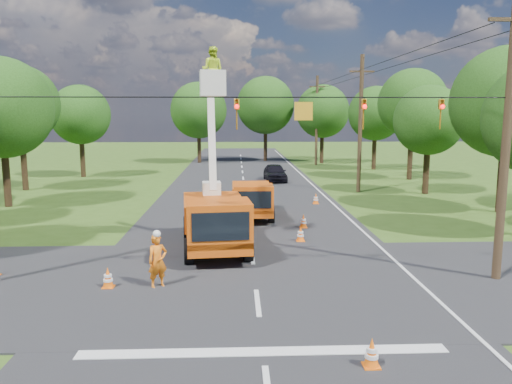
{
  "coord_description": "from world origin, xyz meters",
  "views": [
    {
      "loc": [
        -0.63,
        -14.54,
        5.76
      ],
      "look_at": [
        0.18,
        5.6,
        2.6
      ],
      "focal_mm": 35.0,
      "sensor_mm": 36.0,
      "label": 1
    }
  ],
  "objects_px": {
    "tree_right_c": "(429,120)",
    "tree_left_d": "(1,108)",
    "traffic_cone_1": "(301,234)",
    "tree_right_b": "(507,102)",
    "pole_right_mid": "(360,123)",
    "traffic_cone_0": "(372,353)",
    "traffic_cone_6": "(316,199)",
    "tree_far_a": "(199,110)",
    "tree_far_b": "(265,105)",
    "traffic_cone_3": "(108,278)",
    "bucket_truck": "(215,208)",
    "traffic_cone_2": "(303,221)",
    "tree_left_e": "(20,104)",
    "tree_right_e": "(376,114)",
    "ground_worker": "(158,261)",
    "pole_right_far": "(317,120)",
    "tree_left_f": "(80,115)",
    "second_truck": "(252,198)",
    "distant_car": "(275,172)",
    "tree_right_d": "(413,103)",
    "pole_right_near": "(507,134)",
    "tree_far_c": "(323,111)"
  },
  "relations": [
    {
      "from": "traffic_cone_2",
      "to": "tree_left_e",
      "type": "distance_m",
      "value": 24.74
    },
    {
      "from": "tree_left_d",
      "to": "tree_right_c",
      "type": "bearing_deg",
      "value": 8.07
    },
    {
      "from": "traffic_cone_2",
      "to": "pole_right_near",
      "type": "xyz_separation_m",
      "value": [
        5.72,
        -8.18,
        4.75
      ]
    },
    {
      "from": "tree_left_d",
      "to": "pole_right_mid",
      "type": "bearing_deg",
      "value": 12.01
    },
    {
      "from": "pole_right_near",
      "to": "tree_left_f",
      "type": "height_order",
      "value": "pole_right_near"
    },
    {
      "from": "second_truck",
      "to": "pole_right_near",
      "type": "bearing_deg",
      "value": -53.29
    },
    {
      "from": "pole_right_far",
      "to": "pole_right_mid",
      "type": "bearing_deg",
      "value": -90.0
    },
    {
      "from": "ground_worker",
      "to": "distant_car",
      "type": "distance_m",
      "value": 27.35
    },
    {
      "from": "traffic_cone_2",
      "to": "pole_right_mid",
      "type": "relative_size",
      "value": 0.07
    },
    {
      "from": "traffic_cone_1",
      "to": "traffic_cone_2",
      "type": "xyz_separation_m",
      "value": [
        0.5,
        2.71,
        0.0
      ]
    },
    {
      "from": "pole_right_near",
      "to": "tree_far_a",
      "type": "distance_m",
      "value": 45.08
    },
    {
      "from": "bucket_truck",
      "to": "tree_right_d",
      "type": "distance_m",
      "value": 28.39
    },
    {
      "from": "pole_right_mid",
      "to": "tree_far_b",
      "type": "xyz_separation_m",
      "value": [
        -5.5,
        25.0,
        1.7
      ]
    },
    {
      "from": "traffic_cone_1",
      "to": "pole_right_mid",
      "type": "bearing_deg",
      "value": 66.83
    },
    {
      "from": "tree_far_a",
      "to": "tree_far_b",
      "type": "distance_m",
      "value": 8.27
    },
    {
      "from": "pole_right_far",
      "to": "tree_far_b",
      "type": "height_order",
      "value": "tree_far_b"
    },
    {
      "from": "traffic_cone_3",
      "to": "pole_right_far",
      "type": "distance_m",
      "value": 42.84
    },
    {
      "from": "tree_left_d",
      "to": "tree_far_b",
      "type": "relative_size",
      "value": 0.9
    },
    {
      "from": "tree_right_b",
      "to": "pole_right_mid",
      "type": "bearing_deg",
      "value": 129.09
    },
    {
      "from": "traffic_cone_2",
      "to": "tree_left_e",
      "type": "relative_size",
      "value": 0.08
    },
    {
      "from": "ground_worker",
      "to": "traffic_cone_2",
      "type": "relative_size",
      "value": 2.56
    },
    {
      "from": "second_truck",
      "to": "tree_far_c",
      "type": "distance_m",
      "value": 32.78
    },
    {
      "from": "ground_worker",
      "to": "traffic_cone_2",
      "type": "bearing_deg",
      "value": 24.03
    },
    {
      "from": "traffic_cone_1",
      "to": "traffic_cone_6",
      "type": "relative_size",
      "value": 1.0
    },
    {
      "from": "tree_left_e",
      "to": "tree_right_b",
      "type": "relative_size",
      "value": 0.98
    },
    {
      "from": "bucket_truck",
      "to": "tree_far_b",
      "type": "distance_m",
      "value": 41.26
    },
    {
      "from": "bucket_truck",
      "to": "traffic_cone_1",
      "type": "relative_size",
      "value": 12.0
    },
    {
      "from": "traffic_cone_3",
      "to": "bucket_truck",
      "type": "bearing_deg",
      "value": 54.27
    },
    {
      "from": "traffic_cone_0",
      "to": "tree_left_e",
      "type": "height_order",
      "value": "tree_left_e"
    },
    {
      "from": "tree_left_f",
      "to": "traffic_cone_0",
      "type": "bearing_deg",
      "value": -64.4
    },
    {
      "from": "tree_right_e",
      "to": "ground_worker",
      "type": "bearing_deg",
      "value": -115.76
    },
    {
      "from": "traffic_cone_1",
      "to": "tree_left_d",
      "type": "distance_m",
      "value": 20.56
    },
    {
      "from": "distant_car",
      "to": "tree_right_c",
      "type": "xyz_separation_m",
      "value": [
        10.46,
        -7.31,
        4.56
      ]
    },
    {
      "from": "tree_right_c",
      "to": "second_truck",
      "type": "bearing_deg",
      "value": -148.15
    },
    {
      "from": "traffic_cone_3",
      "to": "tree_far_c",
      "type": "relative_size",
      "value": 0.08
    },
    {
      "from": "ground_worker",
      "to": "tree_far_a",
      "type": "relative_size",
      "value": 0.19
    },
    {
      "from": "tree_right_c",
      "to": "tree_left_d",
      "type": "bearing_deg",
      "value": -171.93
    },
    {
      "from": "second_truck",
      "to": "tree_right_c",
      "type": "distance_m",
      "value": 15.82
    },
    {
      "from": "bucket_truck",
      "to": "traffic_cone_1",
      "type": "height_order",
      "value": "bucket_truck"
    },
    {
      "from": "tree_right_e",
      "to": "tree_left_f",
      "type": "bearing_deg",
      "value": -170.08
    },
    {
      "from": "distant_car",
      "to": "tree_right_b",
      "type": "height_order",
      "value": "tree_right_b"
    },
    {
      "from": "tree_left_f",
      "to": "pole_right_far",
      "type": "bearing_deg",
      "value": 23.23
    },
    {
      "from": "tree_right_c",
      "to": "tree_far_b",
      "type": "relative_size",
      "value": 0.76
    },
    {
      "from": "ground_worker",
      "to": "traffic_cone_3",
      "type": "xyz_separation_m",
      "value": [
        -1.66,
        -0.03,
        -0.55
      ]
    },
    {
      "from": "traffic_cone_6",
      "to": "tree_right_c",
      "type": "distance_m",
      "value": 10.8
    },
    {
      "from": "pole_right_mid",
      "to": "tree_left_e",
      "type": "xyz_separation_m",
      "value": [
        -25.3,
        2.0,
        1.38
      ]
    },
    {
      "from": "bucket_truck",
      "to": "tree_left_d",
      "type": "height_order",
      "value": "tree_left_d"
    },
    {
      "from": "traffic_cone_3",
      "to": "pole_right_far",
      "type": "relative_size",
      "value": 0.07
    },
    {
      "from": "bucket_truck",
      "to": "tree_left_f",
      "type": "height_order",
      "value": "bucket_truck"
    },
    {
      "from": "tree_left_d",
      "to": "traffic_cone_0",
      "type": "bearing_deg",
      "value": -50.27
    }
  ]
}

